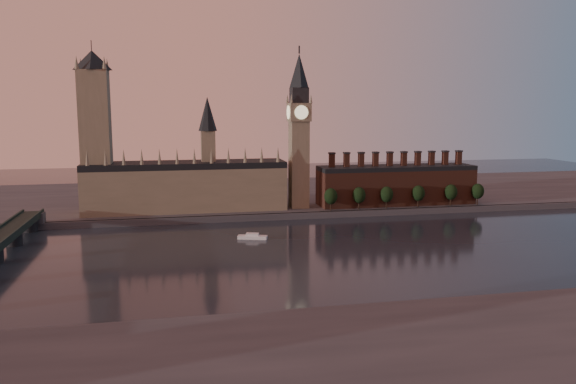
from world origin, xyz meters
The scene contains 13 objects.
ground centered at (0.00, 0.00, 0.00)m, with size 900.00×900.00×0.00m, color black.
north_bank centered at (0.00, 178.04, 2.00)m, with size 900.00×182.00×4.00m.
palace_of_westminster centered at (-64.41, 114.91, 21.63)m, with size 130.00×30.30×74.00m.
victoria_tower centered at (-120.00, 115.00, 59.09)m, with size 24.00×24.00×108.00m.
big_ben centered at (10.00, 110.00, 56.83)m, with size 15.00×15.00×107.00m.
chimney_block centered at (80.00, 110.00, 17.82)m, with size 110.00×25.00×37.00m.
embankment_tree_0 centered at (27.90, 93.85, 13.47)m, with size 8.60×8.60×14.88m.
embankment_tree_1 centered at (47.65, 94.67, 13.47)m, with size 8.60×8.60×14.88m.
embankment_tree_2 centered at (66.81, 93.93, 13.47)m, with size 8.60×8.60×14.88m.
embankment_tree_3 centered at (89.91, 94.60, 13.47)m, with size 8.60×8.60×14.88m.
embankment_tree_4 centered at (114.12, 94.92, 13.47)m, with size 8.60×8.60×14.88m.
embankment_tree_5 centered at (134.25, 94.66, 13.47)m, with size 8.60×8.60×14.88m.
river_boat centered at (-31.74, 40.55, 1.22)m, with size 16.57×9.17×3.19m.
Camera 1 is at (-73.56, -256.10, 70.49)m, focal length 35.00 mm.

